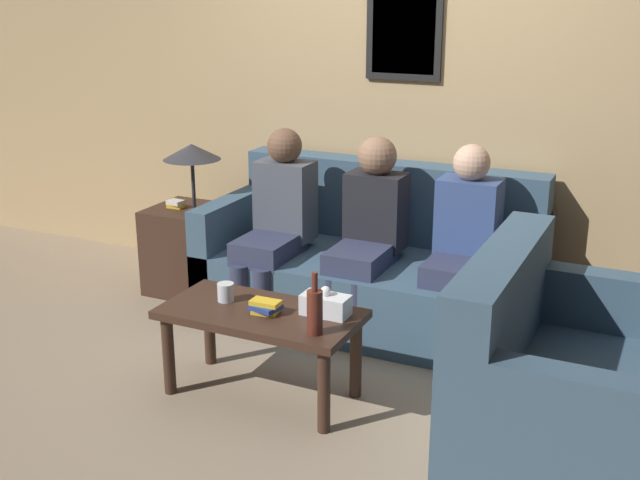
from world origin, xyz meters
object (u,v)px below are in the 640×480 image
at_px(coffee_table, 261,324).
at_px(person_right, 462,241).
at_px(couch_main, 372,269).
at_px(couch_side, 569,396).
at_px(wine_bottle, 315,311).
at_px(person_left, 277,218).
at_px(person_middle, 368,228).
at_px(drinking_glass, 226,292).

height_order(coffee_table, person_right, person_right).
distance_m(couch_main, couch_side, 1.74).
bearing_deg(coffee_table, couch_side, 1.96).
relative_size(couch_main, couch_side, 1.58).
xyz_separation_m(couch_main, wine_bottle, (0.23, -1.28, 0.26)).
distance_m(person_left, person_middle, 0.57).
height_order(person_middle, person_right, person_right).
bearing_deg(drinking_glass, couch_main, 73.13).
bearing_deg(person_left, coffee_table, -66.06).
relative_size(couch_side, person_right, 1.08).
height_order(drinking_glass, person_middle, person_middle).
relative_size(coffee_table, person_right, 0.86).
relative_size(couch_main, person_right, 1.72).
bearing_deg(wine_bottle, couch_main, 100.33).
height_order(wine_bottle, person_middle, person_middle).
height_order(couch_side, person_right, person_right).
relative_size(wine_bottle, person_middle, 0.26).
relative_size(drinking_glass, person_middle, 0.08).
xyz_separation_m(person_left, person_middle, (0.57, 0.06, -0.00)).
distance_m(couch_main, person_left, 0.66).
distance_m(couch_main, drinking_glass, 1.18).
relative_size(couch_side, drinking_glass, 13.30).
height_order(wine_bottle, drinking_glass, wine_bottle).
distance_m(wine_bottle, drinking_glass, 0.60).
xyz_separation_m(couch_side, wine_bottle, (-1.11, -0.18, 0.26)).
bearing_deg(person_middle, drinking_glass, -111.16).
distance_m(couch_side, wine_bottle, 1.15).
bearing_deg(person_right, person_middle, -179.40).
relative_size(couch_side, person_middle, 1.09).
xyz_separation_m(couch_main, drinking_glass, (-0.34, -1.12, 0.19)).
bearing_deg(person_middle, couch_side, -35.97).
xyz_separation_m(wine_bottle, drinking_glass, (-0.57, 0.16, -0.07)).
height_order(wine_bottle, person_left, person_left).
bearing_deg(person_left, person_right, 3.28).
distance_m(coffee_table, person_right, 1.25).
distance_m(couch_side, person_left, 2.10).
bearing_deg(couch_main, person_middle, -77.64).
bearing_deg(person_right, couch_main, 165.85).
bearing_deg(wine_bottle, person_middle, 100.04).
bearing_deg(coffee_table, couch_main, 84.02).
bearing_deg(drinking_glass, person_right, 46.21).
bearing_deg(person_left, person_middle, 5.89).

